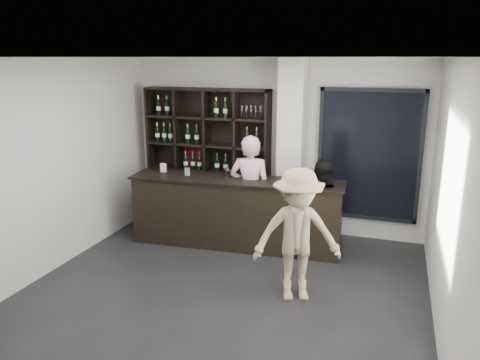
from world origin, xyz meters
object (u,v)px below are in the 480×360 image
(wine_shelf, at_px, (208,158))
(tasting_counter, at_px, (236,212))
(taster_black, at_px, (320,207))
(customer, at_px, (297,235))
(taster_pink, at_px, (250,191))

(wine_shelf, distance_m, tasting_counter, 1.31)
(tasting_counter, height_order, taster_black, taster_black)
(customer, bearing_deg, taster_pink, 104.19)
(wine_shelf, bearing_deg, tasting_counter, -45.53)
(taster_pink, bearing_deg, customer, 120.25)
(taster_pink, relative_size, customer, 1.07)
(taster_pink, xyz_separation_m, taster_black, (1.10, 0.00, -0.15))
(customer, bearing_deg, tasting_counter, 111.08)
(taster_black, distance_m, customer, 1.45)
(wine_shelf, height_order, taster_pink, wine_shelf)
(taster_black, bearing_deg, taster_pink, 9.69)
(tasting_counter, relative_size, taster_black, 2.26)
(wine_shelf, xyz_separation_m, taster_black, (2.10, -0.72, -0.47))
(tasting_counter, relative_size, customer, 2.00)
(wine_shelf, height_order, tasting_counter, wine_shelf)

